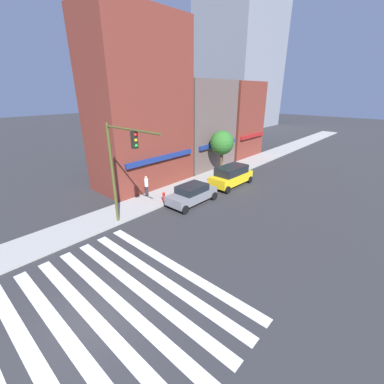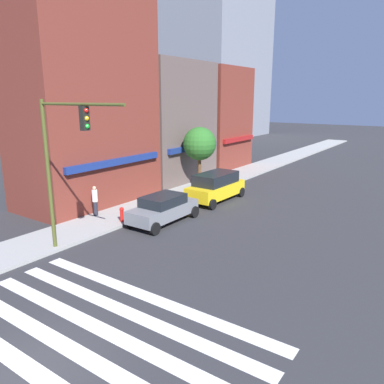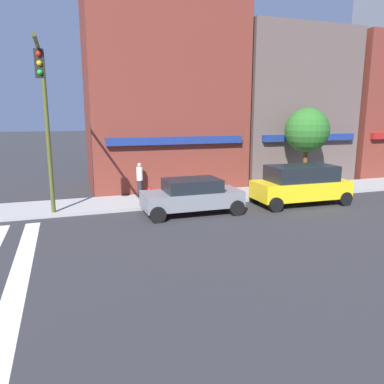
{
  "view_description": "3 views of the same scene",
  "coord_description": "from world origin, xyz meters",
  "px_view_note": "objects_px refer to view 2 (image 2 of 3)",
  "views": [
    {
      "loc": [
        -3.15,
        -8.1,
        8.62
      ],
      "look_at": [
        11.18,
        4.7,
        1.0
      ],
      "focal_mm": 24.0,
      "sensor_mm": 36.0,
      "label": 1
    },
    {
      "loc": [
        -4.39,
        -8.11,
        6.84
      ],
      "look_at": [
        14.02,
        4.7,
        1.2
      ],
      "focal_mm": 35.0,
      "sensor_mm": 36.0,
      "label": 2
    },
    {
      "loc": [
        5.92,
        -10.69,
        4.35
      ],
      "look_at": [
        11.18,
        4.7,
        1.0
      ],
      "focal_mm": 35.0,
      "sensor_mm": 36.0,
      "label": 3
    }
  ],
  "objects_px": {
    "street_tree": "(200,144)",
    "traffic_signal": "(62,152)",
    "fire_hydrant": "(122,214)",
    "suv_yellow": "(216,186)",
    "sedan_grey": "(163,208)",
    "pedestrian_white_shirt": "(95,200)"
  },
  "relations": [
    {
      "from": "street_tree",
      "to": "traffic_signal",
      "type": "bearing_deg",
      "value": -170.93
    },
    {
      "from": "street_tree",
      "to": "fire_hydrant",
      "type": "bearing_deg",
      "value": -173.33
    },
    {
      "from": "traffic_signal",
      "to": "fire_hydrant",
      "type": "distance_m",
      "value": 6.0
    },
    {
      "from": "traffic_signal",
      "to": "suv_yellow",
      "type": "xyz_separation_m",
      "value": [
        11.54,
        -0.61,
        -3.6
      ]
    },
    {
      "from": "sedan_grey",
      "to": "pedestrian_white_shirt",
      "type": "height_order",
      "value": "pedestrian_white_shirt"
    },
    {
      "from": "suv_yellow",
      "to": "pedestrian_white_shirt",
      "type": "bearing_deg",
      "value": 153.74
    },
    {
      "from": "sedan_grey",
      "to": "suv_yellow",
      "type": "xyz_separation_m",
      "value": [
        5.67,
        0.0,
        0.19
      ]
    },
    {
      "from": "suv_yellow",
      "to": "pedestrian_white_shirt",
      "type": "distance_m",
      "value": 8.2
    },
    {
      "from": "pedestrian_white_shirt",
      "to": "fire_hydrant",
      "type": "relative_size",
      "value": 2.1
    },
    {
      "from": "sedan_grey",
      "to": "street_tree",
      "type": "xyz_separation_m",
      "value": [
        7.86,
        2.8,
        2.65
      ]
    },
    {
      "from": "suv_yellow",
      "to": "street_tree",
      "type": "distance_m",
      "value": 4.33
    },
    {
      "from": "suv_yellow",
      "to": "street_tree",
      "type": "bearing_deg",
      "value": 53.23
    },
    {
      "from": "fire_hydrant",
      "to": "street_tree",
      "type": "distance_m",
      "value": 9.9
    },
    {
      "from": "sedan_grey",
      "to": "pedestrian_white_shirt",
      "type": "bearing_deg",
      "value": 112.66
    },
    {
      "from": "pedestrian_white_shirt",
      "to": "fire_hydrant",
      "type": "height_order",
      "value": "pedestrian_white_shirt"
    },
    {
      "from": "pedestrian_white_shirt",
      "to": "fire_hydrant",
      "type": "distance_m",
      "value": 2.14
    },
    {
      "from": "sedan_grey",
      "to": "suv_yellow",
      "type": "distance_m",
      "value": 5.67
    },
    {
      "from": "traffic_signal",
      "to": "sedan_grey",
      "type": "bearing_deg",
      "value": -5.93
    },
    {
      "from": "sedan_grey",
      "to": "fire_hydrant",
      "type": "relative_size",
      "value": 5.23
    },
    {
      "from": "pedestrian_white_shirt",
      "to": "street_tree",
      "type": "relative_size",
      "value": 0.38
    },
    {
      "from": "traffic_signal",
      "to": "fire_hydrant",
      "type": "height_order",
      "value": "traffic_signal"
    },
    {
      "from": "traffic_signal",
      "to": "suv_yellow",
      "type": "bearing_deg",
      "value": -3.02
    }
  ]
}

